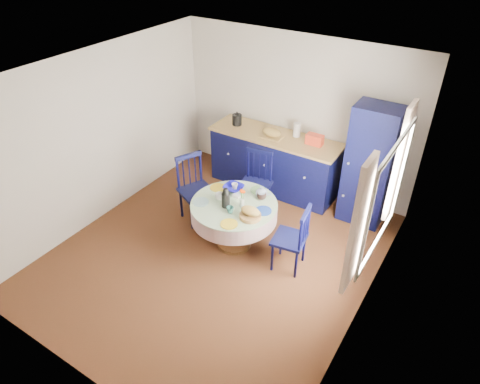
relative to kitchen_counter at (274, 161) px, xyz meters
The scene contains 17 objects.
floor 1.97m from the kitchen_counter, 85.39° to the right, with size 4.50×4.50×0.00m, color black.
ceiling 2.77m from the kitchen_counter, 85.39° to the right, with size 4.50×4.50×0.00m, color white.
wall_back 0.85m from the kitchen_counter, 66.35° to the left, with size 4.00×0.02×2.50m, color beige.
wall_left 2.75m from the kitchen_counter, 134.18° to the right, with size 0.02×4.50×2.50m, color beige.
wall_right 2.97m from the kitchen_counter, 41.43° to the right, with size 0.02×4.50×2.50m, color beige.
window 2.84m from the kitchen_counter, 37.22° to the right, with size 0.10×1.74×1.45m.
kitchen_counter is the anchor object (origin of this frame).
pantry_cabinet 1.61m from the kitchen_counter, ahead, with size 0.64×0.47×1.83m.
dining_table 1.63m from the kitchen_counter, 80.50° to the right, with size 1.17×1.17×0.98m.
chair_left 1.50m from the kitchen_counter, 113.00° to the right, with size 0.59×0.60×1.03m.
chair_far 0.76m from the kitchen_counter, 83.09° to the right, with size 0.52×0.51×1.01m.
chair_right 1.94m from the kitchen_counter, 54.46° to the right, with size 0.46×0.48×0.95m.
mug_a 1.65m from the kitchen_counter, 88.80° to the right, with size 0.12×0.12×0.09m, color silver.
mug_b 1.85m from the kitchen_counter, 79.72° to the right, with size 0.10×0.10×0.09m, color #2F706A.
mug_c 1.44m from the kitchen_counter, 68.77° to the right, with size 0.13×0.13×0.10m, color black.
mug_d 1.33m from the kitchen_counter, 86.84° to the right, with size 0.09×0.09×0.08m, color silver.
cobalt_bowl 1.36m from the kitchen_counter, 86.91° to the right, with size 0.27×0.27×0.07m, color #0C0A78.
Camera 1 is at (2.65, -3.58, 4.02)m, focal length 32.00 mm.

